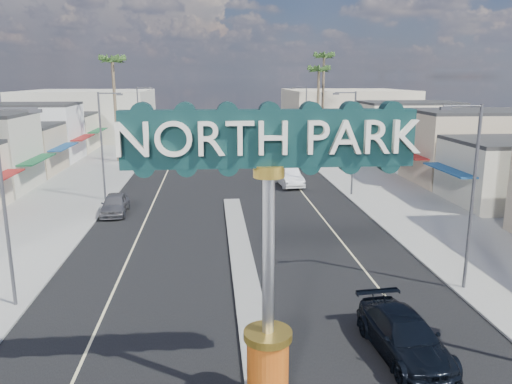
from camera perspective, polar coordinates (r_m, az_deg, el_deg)
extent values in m
plane|color=gray|center=(43.03, -2.87, -0.69)|extent=(160.00, 160.00, 0.00)
cube|color=black|center=(43.03, -2.87, -0.68)|extent=(20.00, 120.00, 0.01)
cube|color=gray|center=(27.73, -1.49, -8.35)|extent=(1.30, 30.00, 0.16)
cube|color=gray|center=(44.74, -21.09, -0.95)|extent=(8.00, 120.00, 0.12)
cube|color=gray|center=(45.73, 14.94, -0.22)|extent=(8.00, 120.00, 0.12)
cube|color=#B7B29E|center=(60.89, 19.85, 5.48)|extent=(12.00, 42.00, 6.00)
cube|color=#B7B29E|center=(89.35, -18.54, 8.39)|extent=(20.00, 20.00, 8.00)
cube|color=beige|center=(90.14, 10.16, 8.89)|extent=(20.00, 20.00, 8.00)
cylinder|color=#D74D10|center=(16.49, 1.34, -19.74)|extent=(1.30, 1.30, 2.20)
cylinder|color=gold|center=(15.86, 1.37, -16.01)|extent=(1.50, 1.50, 0.25)
cylinder|color=#B7B7BC|center=(14.80, 1.42, -7.44)|extent=(0.36, 0.36, 4.80)
cylinder|color=gold|center=(14.11, 1.48, 2.41)|extent=(0.90, 0.90, 0.35)
cube|color=#0D2B2A|center=(13.97, 1.50, 6.14)|extent=(8.20, 0.50, 1.60)
cylinder|color=#47474C|center=(57.02, -14.66, 5.36)|extent=(0.18, 0.18, 6.00)
cylinder|color=#47474C|center=(56.36, -12.30, 8.37)|extent=(5.00, 0.12, 0.12)
cube|color=black|center=(56.19, -10.23, 7.93)|extent=(0.32, 0.32, 1.00)
sphere|color=red|center=(55.99, -10.26, 8.24)|extent=(0.22, 0.22, 0.22)
cylinder|color=#47474C|center=(57.63, 7.56, 5.75)|extent=(0.18, 0.18, 6.00)
cylinder|color=#47474C|center=(56.85, 5.16, 8.65)|extent=(5.00, 0.12, 0.12)
cube|color=black|center=(56.56, 3.14, 8.15)|extent=(0.32, 0.32, 1.00)
sphere|color=red|center=(56.36, 3.17, 8.46)|extent=(0.22, 0.22, 0.22)
cylinder|color=#47474C|center=(24.23, -26.78, -1.97)|extent=(0.16, 0.16, 9.00)
cylinder|color=#47474C|center=(23.27, -25.81, 8.58)|extent=(1.80, 0.10, 0.10)
cube|color=#47474C|center=(23.01, -23.90, 8.48)|extent=(0.50, 0.22, 0.15)
cylinder|color=#47474C|center=(43.11, -17.21, 4.86)|extent=(0.16, 0.16, 9.00)
cylinder|color=#47474C|center=(42.57, -16.41, 10.78)|extent=(1.80, 0.10, 0.10)
cube|color=#47474C|center=(42.43, -15.32, 10.70)|extent=(0.50, 0.22, 0.15)
cylinder|color=#47474C|center=(64.66, -13.25, 7.64)|extent=(0.16, 0.16, 9.00)
cylinder|color=#47474C|center=(64.30, -12.65, 11.57)|extent=(1.80, 0.10, 0.10)
cube|color=#47474C|center=(64.21, -11.92, 11.51)|extent=(0.50, 0.22, 0.15)
cylinder|color=#47474C|center=(25.60, 23.49, -0.90)|extent=(0.16, 0.16, 9.00)
cylinder|color=#47474C|center=(24.57, 22.55, 9.05)|extent=(1.80, 0.10, 0.10)
cube|color=#47474C|center=(24.22, 20.83, 8.91)|extent=(0.50, 0.22, 0.15)
cylinder|color=#47474C|center=(43.89, 11.09, 5.34)|extent=(0.16, 0.16, 9.00)
cylinder|color=#47474C|center=(43.30, 10.18, 11.12)|extent=(1.80, 0.10, 0.10)
cube|color=#47474C|center=(43.10, 9.13, 11.02)|extent=(0.50, 0.22, 0.15)
cylinder|color=#47474C|center=(65.18, 5.71, 7.96)|extent=(0.16, 0.16, 9.00)
cylinder|color=#47474C|center=(64.78, 5.00, 11.84)|extent=(1.80, 0.10, 0.10)
cube|color=#47474C|center=(64.65, 4.29, 11.76)|extent=(0.50, 0.22, 0.15)
cylinder|color=brown|center=(62.96, -15.76, 8.73)|extent=(0.36, 0.36, 12.00)
cylinder|color=brown|center=(69.49, 7.08, 9.06)|extent=(0.36, 0.36, 11.00)
cylinder|color=brown|center=(75.71, 7.64, 10.12)|extent=(0.36, 0.36, 13.00)
imported|color=black|center=(20.07, 16.61, -15.49)|extent=(2.64, 5.56, 1.57)
imported|color=slate|center=(39.29, -15.82, -1.32)|extent=(2.04, 4.67, 1.57)
imported|color=silver|center=(47.82, 3.71, 1.77)|extent=(2.45, 5.49, 1.75)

